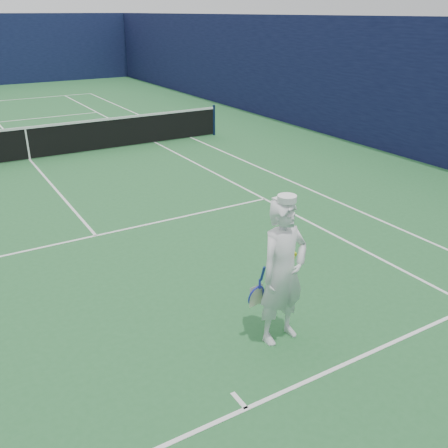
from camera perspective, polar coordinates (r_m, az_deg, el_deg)
name	(u,v)px	position (r m, az deg, el deg)	size (l,w,h in m)	color
ground	(30,160)	(16.22, -21.29, 6.83)	(80.00, 80.00, 0.00)	#266532
court_markings	(30,160)	(16.22, -21.29, 6.84)	(11.03, 23.83, 0.01)	white
windscreen_fence	(19,92)	(15.83, -22.36, 13.77)	(20.12, 36.12, 4.00)	#0F1538
tennis_net	(27,142)	(16.09, -21.58, 8.72)	(12.88, 0.09, 1.07)	#141E4C
tennis_player	(283,272)	(6.56, 6.76, -5.49)	(0.83, 0.55, 2.07)	white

